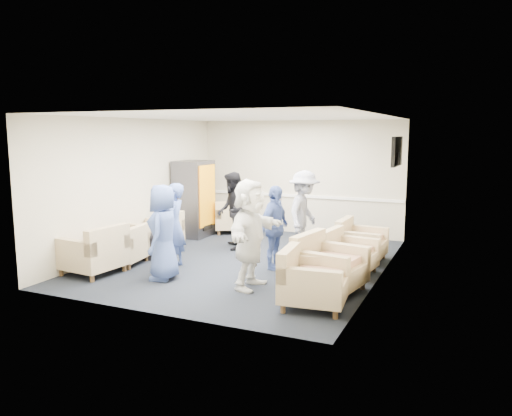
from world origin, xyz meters
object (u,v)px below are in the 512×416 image
at_px(armchair_left_far, 159,236).
at_px(armchair_right_midnear, 326,267).
at_px(person_mid_left, 174,226).
at_px(armchair_right_far, 359,243).
at_px(armchair_right_midfar, 347,255).
at_px(person_back_left, 232,211).
at_px(person_mid_right, 275,228).
at_px(vending_machine, 194,199).
at_px(armchair_right_near, 310,282).
at_px(person_front_right, 250,234).
at_px(armchair_corner, 232,219).
at_px(armchair_left_mid, 125,248).
at_px(person_front_left, 163,232).
at_px(armchair_left_near, 95,253).
at_px(person_back_right, 304,213).

xyz_separation_m(armchair_left_far, armchair_right_midnear, (3.80, -1.05, 0.03)).
bearing_deg(armchair_left_far, person_mid_left, 41.31).
height_order(armchair_right_far, person_mid_left, person_mid_left).
xyz_separation_m(armchair_right_midfar, person_back_left, (-2.63, 0.85, 0.48)).
bearing_deg(person_mid_right, armchair_right_midnear, -117.58).
bearing_deg(vending_machine, armchair_right_near, -41.51).
bearing_deg(person_front_right, armchair_left_far, 62.68).
relative_size(armchair_right_midfar, armchair_right_far, 1.05).
bearing_deg(armchair_corner, armchair_right_midnear, 101.29).
distance_m(armchair_left_mid, person_front_left, 1.38).
height_order(vending_machine, person_front_left, vending_machine).
bearing_deg(person_front_left, armchair_corner, 175.73).
bearing_deg(vending_machine, person_mid_right, -34.26).
xyz_separation_m(armchair_left_mid, person_front_left, (1.20, -0.49, 0.48)).
bearing_deg(armchair_corner, person_mid_left, 65.62).
relative_size(armchair_right_midfar, person_mid_left, 0.59).
relative_size(armchair_right_midnear, person_mid_right, 0.72).
relative_size(armchair_right_far, person_mid_left, 0.57).
xyz_separation_m(armchair_left_near, person_back_right, (2.86, 2.70, 0.48)).
bearing_deg(person_back_right, armchair_left_mid, 124.31).
distance_m(armchair_left_near, person_front_left, 1.34).
bearing_deg(armchair_right_midfar, person_front_left, 127.18).
distance_m(vending_machine, person_front_right, 4.17).
relative_size(person_front_left, person_back_right, 0.94).
bearing_deg(armchair_right_midnear, person_mid_right, 65.10).
distance_m(armchair_left_mid, person_mid_left, 1.09).
distance_m(vending_machine, person_mid_left, 2.76).
relative_size(armchair_left_near, armchair_right_far, 1.14).
distance_m(armchair_right_far, person_mid_right, 1.79).
bearing_deg(person_mid_left, armchair_right_midnear, 73.49).
distance_m(armchair_left_near, armchair_right_midfar, 4.33).
bearing_deg(armchair_corner, person_front_left, 67.44).
distance_m(armchair_left_near, person_front_right, 2.82).
bearing_deg(armchair_left_mid, armchair_right_midnear, 82.24).
bearing_deg(person_mid_left, armchair_left_near, -60.70).
bearing_deg(person_back_left, armchair_right_midnear, 23.67).
bearing_deg(armchair_right_midfar, person_mid_left, 113.89).
distance_m(vending_machine, person_mid_right, 3.36).
distance_m(armchair_right_midfar, person_mid_left, 3.09).
bearing_deg(person_front_left, person_front_right, 81.10).
distance_m(armchair_corner, person_mid_left, 3.33).
bearing_deg(armchair_right_far, armchair_left_near, 127.08).
bearing_deg(armchair_right_far, person_front_left, 135.20).
height_order(person_back_left, person_back_right, person_back_right).
distance_m(armchair_corner, person_back_left, 1.79).
bearing_deg(person_back_right, person_front_left, 146.09).
bearing_deg(person_mid_right, vending_machine, 63.03).
height_order(armchair_right_midfar, armchair_corner, armchair_corner).
xyz_separation_m(armchair_left_near, person_back_left, (1.32, 2.64, 0.44)).
height_order(armchair_left_far, armchair_right_far, armchair_left_far).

